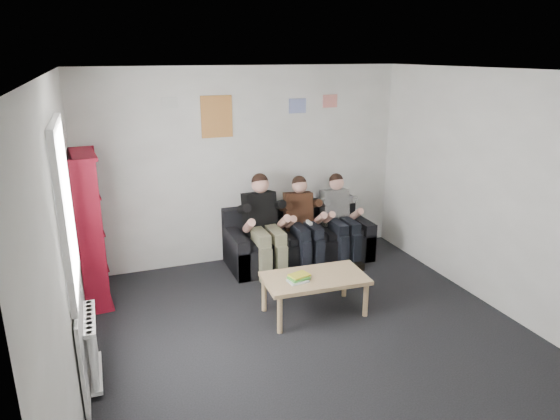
{
  "coord_description": "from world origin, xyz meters",
  "views": [
    {
      "loc": [
        -1.94,
        -4.02,
        2.86
      ],
      "look_at": [
        0.05,
        1.3,
        1.06
      ],
      "focal_mm": 32.0,
      "sensor_mm": 36.0,
      "label": 1
    }
  ],
  "objects_px": {
    "sofa": "(298,242)",
    "person_middle": "(304,223)",
    "coffee_table": "(315,281)",
    "person_left": "(265,226)",
    "person_right": "(340,219)",
    "bookshelf": "(91,229)"
  },
  "relations": [
    {
      "from": "person_left",
      "to": "person_middle",
      "type": "bearing_deg",
      "value": -5.96
    },
    {
      "from": "person_left",
      "to": "coffee_table",
      "type": "bearing_deg",
      "value": -89.65
    },
    {
      "from": "coffee_table",
      "to": "person_right",
      "type": "relative_size",
      "value": 0.93
    },
    {
      "from": "sofa",
      "to": "person_right",
      "type": "bearing_deg",
      "value": -18.56
    },
    {
      "from": "person_right",
      "to": "coffee_table",
      "type": "bearing_deg",
      "value": -124.82
    },
    {
      "from": "sofa",
      "to": "person_left",
      "type": "height_order",
      "value": "person_left"
    },
    {
      "from": "bookshelf",
      "to": "person_right",
      "type": "distance_m",
      "value": 3.29
    },
    {
      "from": "sofa",
      "to": "bookshelf",
      "type": "relative_size",
      "value": 1.13
    },
    {
      "from": "bookshelf",
      "to": "coffee_table",
      "type": "xyz_separation_m",
      "value": [
        2.3,
        -1.24,
        -0.5
      ]
    },
    {
      "from": "person_right",
      "to": "sofa",
      "type": "bearing_deg",
      "value": 163.54
    },
    {
      "from": "coffee_table",
      "to": "person_middle",
      "type": "relative_size",
      "value": 0.92
    },
    {
      "from": "coffee_table",
      "to": "person_left",
      "type": "height_order",
      "value": "person_left"
    },
    {
      "from": "coffee_table",
      "to": "person_middle",
      "type": "height_order",
      "value": "person_middle"
    },
    {
      "from": "sofa",
      "to": "person_middle",
      "type": "xyz_separation_m",
      "value": [
        0.0,
        -0.19,
        0.34
      ]
    },
    {
      "from": "sofa",
      "to": "bookshelf",
      "type": "bearing_deg",
      "value": -174.66
    },
    {
      "from": "sofa",
      "to": "person_left",
      "type": "bearing_deg",
      "value": -160.98
    },
    {
      "from": "bookshelf",
      "to": "person_middle",
      "type": "distance_m",
      "value": 2.73
    },
    {
      "from": "sofa",
      "to": "person_middle",
      "type": "bearing_deg",
      "value": -90.0
    },
    {
      "from": "sofa",
      "to": "coffee_table",
      "type": "distance_m",
      "value": 1.55
    },
    {
      "from": "person_middle",
      "to": "person_left",
      "type": "bearing_deg",
      "value": -171.15
    },
    {
      "from": "sofa",
      "to": "bookshelf",
      "type": "height_order",
      "value": "bookshelf"
    },
    {
      "from": "sofa",
      "to": "person_left",
      "type": "distance_m",
      "value": 0.7
    }
  ]
}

